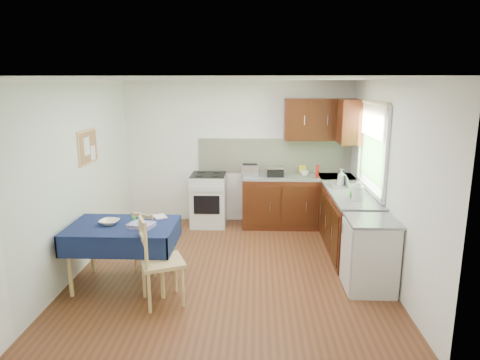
{
  "coord_description": "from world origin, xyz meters",
  "views": [
    {
      "loc": [
        0.33,
        -5.39,
        2.44
      ],
      "look_at": [
        0.11,
        0.15,
        1.19
      ],
      "focal_mm": 32.0,
      "sensor_mm": 36.0,
      "label": 1
    }
  ],
  "objects_px": {
    "chair_near": "(157,258)",
    "toaster": "(250,170)",
    "chair_far": "(149,239)",
    "dining_table": "(123,233)",
    "kettle": "(358,192)",
    "sandwich_press": "(275,171)",
    "dish_rack": "(345,185)"
  },
  "relations": [
    {
      "from": "chair_near",
      "to": "toaster",
      "type": "relative_size",
      "value": 3.62
    },
    {
      "from": "chair_far",
      "to": "toaster",
      "type": "distance_m",
      "value": 2.36
    },
    {
      "from": "dining_table",
      "to": "kettle",
      "type": "xyz_separation_m",
      "value": [
        2.99,
        0.8,
        0.35
      ]
    },
    {
      "from": "chair_near",
      "to": "kettle",
      "type": "height_order",
      "value": "kettle"
    },
    {
      "from": "chair_near",
      "to": "sandwich_press",
      "type": "relative_size",
      "value": 3.67
    },
    {
      "from": "chair_far",
      "to": "sandwich_press",
      "type": "distance_m",
      "value": 2.62
    },
    {
      "from": "dining_table",
      "to": "chair_far",
      "type": "relative_size",
      "value": 1.53
    },
    {
      "from": "kettle",
      "to": "dish_rack",
      "type": "bearing_deg",
      "value": 90.85
    },
    {
      "from": "dining_table",
      "to": "dish_rack",
      "type": "xyz_separation_m",
      "value": [
        2.98,
        1.56,
        0.25
      ]
    },
    {
      "from": "chair_far",
      "to": "sandwich_press",
      "type": "relative_size",
      "value": 2.98
    },
    {
      "from": "dining_table",
      "to": "dish_rack",
      "type": "relative_size",
      "value": 3.11
    },
    {
      "from": "chair_near",
      "to": "toaster",
      "type": "height_order",
      "value": "toaster"
    },
    {
      "from": "toaster",
      "to": "kettle",
      "type": "relative_size",
      "value": 1.09
    },
    {
      "from": "dining_table",
      "to": "chair_near",
      "type": "bearing_deg",
      "value": -53.4
    },
    {
      "from": "dining_table",
      "to": "kettle",
      "type": "relative_size",
      "value": 4.87
    },
    {
      "from": "chair_near",
      "to": "dish_rack",
      "type": "relative_size",
      "value": 2.51
    },
    {
      "from": "dining_table",
      "to": "kettle",
      "type": "bearing_deg",
      "value": 2.21
    },
    {
      "from": "chair_far",
      "to": "dish_rack",
      "type": "relative_size",
      "value": 2.04
    },
    {
      "from": "sandwich_press",
      "to": "dish_rack",
      "type": "bearing_deg",
      "value": -38.22
    },
    {
      "from": "chair_far",
      "to": "toaster",
      "type": "bearing_deg",
      "value": -101.54
    },
    {
      "from": "dining_table",
      "to": "chair_far",
      "type": "distance_m",
      "value": 0.5
    },
    {
      "from": "dining_table",
      "to": "chair_far",
      "type": "height_order",
      "value": "chair_far"
    },
    {
      "from": "toaster",
      "to": "dish_rack",
      "type": "xyz_separation_m",
      "value": [
        1.47,
        -0.73,
        -0.08
      ]
    },
    {
      "from": "toaster",
      "to": "kettle",
      "type": "bearing_deg",
      "value": -26.42
    },
    {
      "from": "dining_table",
      "to": "chair_far",
      "type": "bearing_deg",
      "value": 49.52
    },
    {
      "from": "chair_near",
      "to": "dish_rack",
      "type": "xyz_separation_m",
      "value": [
        2.46,
        2.0,
        0.38
      ]
    },
    {
      "from": "chair_near",
      "to": "sandwich_press",
      "type": "bearing_deg",
      "value": -50.63
    },
    {
      "from": "chair_far",
      "to": "kettle",
      "type": "bearing_deg",
      "value": -149.0
    },
    {
      "from": "chair_far",
      "to": "toaster",
      "type": "height_order",
      "value": "toaster"
    },
    {
      "from": "chair_near",
      "to": "toaster",
      "type": "distance_m",
      "value": 2.94
    },
    {
      "from": "sandwich_press",
      "to": "dish_rack",
      "type": "relative_size",
      "value": 0.68
    },
    {
      "from": "dining_table",
      "to": "dish_rack",
      "type": "height_order",
      "value": "dish_rack"
    }
  ]
}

